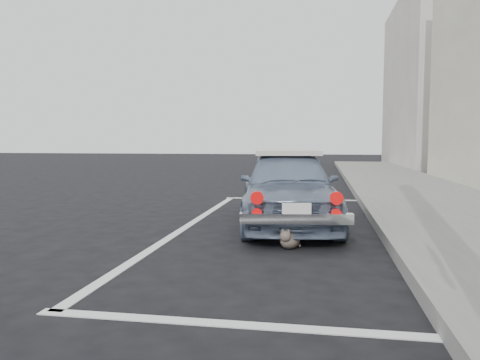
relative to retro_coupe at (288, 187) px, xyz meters
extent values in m
plane|color=black|center=(-0.55, -3.36, -0.58)|extent=(80.00, 80.00, 0.00)
cube|color=#152BAF|center=(4.11, 6.64, 4.02)|extent=(0.10, 2.00, 1.60)
cube|color=#B7AEA6|center=(5.80, 16.64, 3.42)|extent=(3.50, 10.00, 8.00)
cube|color=silver|center=(-0.05, -3.86, -0.58)|extent=(3.00, 0.12, 0.01)
cube|color=silver|center=(-0.05, 3.14, -0.58)|extent=(3.00, 0.12, 0.01)
cube|color=silver|center=(-1.45, -0.36, -0.58)|extent=(0.12, 7.00, 0.01)
imported|color=slate|center=(0.00, 0.00, -0.01)|extent=(1.78, 3.52, 1.15)
cube|color=beige|center=(-0.04, 0.34, 0.50)|extent=(1.11, 1.39, 0.07)
cube|color=silver|center=(0.21, -1.62, -0.20)|extent=(1.30, 0.28, 0.12)
cube|color=white|center=(0.22, -1.67, -0.10)|extent=(0.33, 0.06, 0.17)
cylinder|color=red|center=(-0.23, -1.71, 0.04)|extent=(0.15, 0.06, 0.15)
cylinder|color=red|center=(0.66, -1.60, 0.04)|extent=(0.15, 0.06, 0.15)
cylinder|color=red|center=(-0.23, -1.71, -0.14)|extent=(0.12, 0.06, 0.12)
cylinder|color=red|center=(0.66, -1.60, -0.14)|extent=(0.12, 0.06, 0.12)
ellipsoid|color=brown|center=(0.14, -1.49, -0.47)|extent=(0.31, 0.39, 0.21)
sphere|color=brown|center=(0.09, -1.64, -0.40)|extent=(0.13, 0.13, 0.13)
cone|color=brown|center=(0.06, -1.63, -0.33)|extent=(0.04, 0.04, 0.05)
cone|color=brown|center=(0.13, -1.65, -0.33)|extent=(0.04, 0.04, 0.05)
cylinder|color=brown|center=(0.24, -1.34, -0.54)|extent=(0.05, 0.23, 0.03)
camera|label=1|loc=(0.47, -6.93, 0.69)|focal=35.00mm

